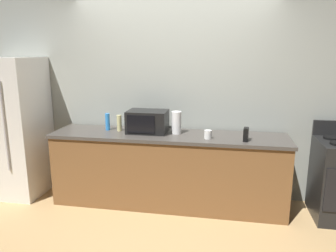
{
  "coord_description": "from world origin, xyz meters",
  "views": [
    {
      "loc": [
        0.65,
        -3.24,
        1.85
      ],
      "look_at": [
        0.0,
        0.4,
        1.0
      ],
      "focal_mm": 33.96,
      "sensor_mm": 36.0,
      "label": 1
    }
  ],
  "objects": [
    {
      "name": "cordless_phone",
      "position": [
        0.9,
        0.25,
        0.98
      ],
      "size": [
        0.07,
        0.12,
        0.15
      ],
      "primitive_type": "cube",
      "rotation": [
        0.0,
        0.0,
        -0.16
      ],
      "color": "black",
      "rests_on": "counter_run"
    },
    {
      "name": "bottle_spray_cleaner",
      "position": [
        -0.79,
        0.47,
        1.01
      ],
      "size": [
        0.06,
        0.06,
        0.21
      ],
      "primitive_type": "cylinder",
      "color": "#338CE5",
      "rests_on": "counter_run"
    },
    {
      "name": "ground_plane",
      "position": [
        0.0,
        0.0,
        0.0
      ],
      "size": [
        8.0,
        8.0,
        0.0
      ],
      "primitive_type": "plane",
      "color": "tan"
    },
    {
      "name": "counter_run",
      "position": [
        0.0,
        0.4,
        0.45
      ],
      "size": [
        2.84,
        0.64,
        0.9
      ],
      "color": "brown",
      "rests_on": "ground_plane"
    },
    {
      "name": "refrigerator",
      "position": [
        -2.05,
        0.4,
        0.9
      ],
      "size": [
        0.72,
        0.73,
        1.8
      ],
      "color": "white",
      "rests_on": "ground_plane"
    },
    {
      "name": "mug_white",
      "position": [
        0.48,
        0.28,
        0.95
      ],
      "size": [
        0.08,
        0.08,
        0.1
      ],
      "primitive_type": "cylinder",
      "color": "white",
      "rests_on": "counter_run"
    },
    {
      "name": "paper_towel_roll",
      "position": [
        0.09,
        0.45,
        1.04
      ],
      "size": [
        0.12,
        0.12,
        0.27
      ],
      "primitive_type": "cylinder",
      "color": "white",
      "rests_on": "counter_run"
    },
    {
      "name": "back_wall",
      "position": [
        0.0,
        0.81,
        1.35
      ],
      "size": [
        6.4,
        0.1,
        2.7
      ],
      "primitive_type": "cube",
      "color": "#9EA399",
      "rests_on": "ground_plane"
    },
    {
      "name": "microwave",
      "position": [
        -0.26,
        0.45,
        1.04
      ],
      "size": [
        0.48,
        0.35,
        0.27
      ],
      "color": "black",
      "rests_on": "counter_run"
    },
    {
      "name": "bottle_vinegar",
      "position": [
        -0.63,
        0.45,
        1.0
      ],
      "size": [
        0.06,
        0.06,
        0.2
      ],
      "primitive_type": "cylinder",
      "color": "beige",
      "rests_on": "counter_run"
    }
  ]
}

